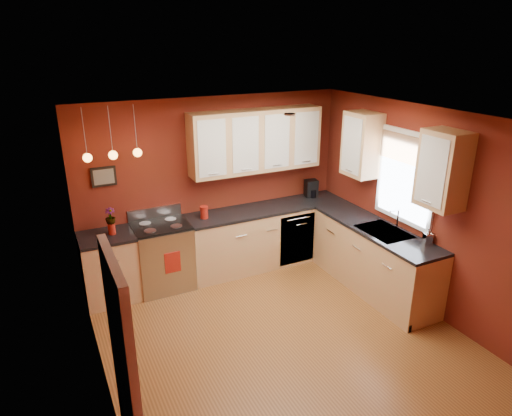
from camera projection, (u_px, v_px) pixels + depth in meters
name	position (u px, v px, depth m)	size (l,w,h in m)	color
floor	(282.00, 338.00, 5.44)	(4.20, 4.20, 0.00)	#925A2A
ceiling	(287.00, 119.00, 4.53)	(4.00, 4.20, 0.02)	white
wall_back	(215.00, 186.00, 6.75)	(4.00, 0.02, 2.60)	maroon
wall_front	(431.00, 349.00, 3.22)	(4.00, 0.02, 2.60)	maroon
wall_left	(94.00, 278.00, 4.16)	(0.02, 4.20, 2.60)	maroon
wall_right	(421.00, 210.00, 5.81)	(0.02, 4.20, 2.60)	maroon
base_cabinets_back_left	(110.00, 269.00, 6.11)	(0.70, 0.60, 0.90)	tan
base_cabinets_back_right	(267.00, 237.00, 7.10)	(2.54, 0.60, 0.90)	tan
base_cabinets_right	(373.00, 260.00, 6.36)	(0.60, 2.10, 0.90)	tan
counter_back_left	(106.00, 237.00, 5.95)	(0.70, 0.62, 0.04)	black
counter_back_right	(267.00, 208.00, 6.93)	(2.54, 0.62, 0.04)	black
counter_right	(376.00, 229.00, 6.20)	(0.62, 2.10, 0.04)	black
gas_range	(163.00, 256.00, 6.40)	(0.76, 0.64, 1.11)	#ACACB1
dishwasher_front	(297.00, 239.00, 7.01)	(0.60, 0.02, 0.80)	#ACACB1
sink	(384.00, 233.00, 6.07)	(0.50, 0.70, 0.33)	#99999E
window	(406.00, 175.00, 5.91)	(0.06, 1.02, 1.22)	white
door_left_wall	(127.00, 386.00, 3.26)	(0.12, 0.82, 2.05)	white
upper_cabinets_back	(256.00, 141.00, 6.62)	(2.00, 0.35, 0.90)	tan
upper_cabinets_right	(398.00, 156.00, 5.78)	(0.35, 1.95, 0.90)	tan
wall_picture	(104.00, 177.00, 5.97)	(0.32, 0.03, 0.26)	black
pendant_lights	(113.00, 154.00, 5.60)	(0.71, 0.11, 0.66)	#99999E
red_canister	(204.00, 212.00, 6.47)	(0.12, 0.12, 0.18)	#A71D12
red_vase	(112.00, 229.00, 5.95)	(0.10, 0.10, 0.15)	#A71D12
flowers	(110.00, 217.00, 5.89)	(0.13, 0.13, 0.23)	#A71D12
coffee_maker	(311.00, 189.00, 7.34)	(0.21, 0.21, 0.28)	black
soap_pump	(428.00, 236.00, 5.66)	(0.09, 0.10, 0.21)	silver
dish_towel	(173.00, 262.00, 6.13)	(0.22, 0.01, 0.29)	#A71D12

